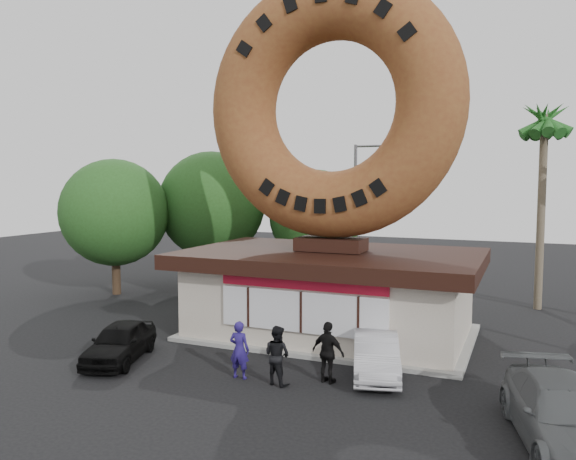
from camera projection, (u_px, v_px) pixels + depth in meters
The scene contains 14 objects.
ground at pixel (264, 386), 16.43m from camera, with size 90.00×90.00×0.00m, color black.
donut_shop at pixel (331, 290), 21.75m from camera, with size 11.20×7.20×3.80m.
giant_donut at pixel (332, 106), 21.16m from camera, with size 9.97×9.97×2.54m, color brown.
tree_west at pixel (212, 205), 31.66m from camera, with size 6.00×6.00×7.65m.
tree_mid at pixel (315, 216), 31.38m from camera, with size 5.20×5.20×6.63m.
tree_far at pixel (115, 213), 29.40m from camera, with size 5.60×5.60×7.14m.
palm_near at pixel (544, 128), 25.57m from camera, with size 2.60×2.60×9.75m.
street_lamp at pixel (358, 208), 31.41m from camera, with size 2.11×0.20×8.00m.
person_left at pixel (239, 350), 16.97m from camera, with size 0.64×0.42×1.76m, color navy.
person_center at pixel (277, 355), 16.47m from camera, with size 0.85×0.66×1.75m, color black.
person_right at pixel (328, 352), 16.57m from camera, with size 1.08×0.45×1.84m, color black.
car_black at pixel (120, 342), 18.65m from camera, with size 1.51×3.76×1.28m, color black.
car_silver at pixel (376, 354), 17.31m from camera, with size 1.34×3.85×1.27m, color #B8B7BD.
car_grey at pixel (564, 415), 12.56m from camera, with size 2.06×5.06×1.47m, color #5A5D5F.
Camera 1 is at (6.94, -14.40, 5.97)m, focal length 35.00 mm.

